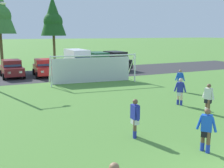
{
  "coord_description": "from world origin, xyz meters",
  "views": [
    {
      "loc": [
        -6.35,
        -4.47,
        4.27
      ],
      "look_at": [
        0.06,
        9.79,
        1.26
      ],
      "focal_mm": 42.28,
      "sensor_mm": 36.0,
      "label": 1
    }
  ],
  "objects": [
    {
      "name": "player_winger_left",
      "position": [
        6.15,
        11.03,
        0.82
      ],
      "size": [
        0.54,
        0.62,
        1.64
      ],
      "color": "#936B4C",
      "rests_on": "ground"
    },
    {
      "name": "parking_lot_strip",
      "position": [
        0.0,
        22.97,
        0.0
      ],
      "size": [
        52.0,
        8.4,
        0.01
      ],
      "primitive_type": "cube",
      "color": "#333335",
      "rests_on": "ground"
    },
    {
      "name": "player_striker_near",
      "position": [
        0.47,
        2.37,
        0.82
      ],
      "size": [
        0.51,
        0.64,
        1.64
      ],
      "color": "brown",
      "rests_on": "ground"
    },
    {
      "name": "player_midfield_center",
      "position": [
        -1.21,
        4.63,
        0.82
      ],
      "size": [
        0.26,
        0.73,
        1.64
      ],
      "color": "brown",
      "rests_on": "ground"
    },
    {
      "name": "parked_car_slot_center_left",
      "position": [
        2.1,
        23.76,
        1.34
      ],
      "size": [
        2.28,
        4.84,
        2.52
      ],
      "color": "silver",
      "rests_on": "ground"
    },
    {
      "name": "player_trailing_back",
      "position": [
        3.73,
        7.96,
        0.82
      ],
      "size": [
        0.56,
        0.6,
        1.64
      ],
      "color": "beige",
      "rests_on": "ground"
    },
    {
      "name": "tree_mid_left",
      "position": [
        1.71,
        33.74,
        6.51
      ],
      "size": [
        3.56,
        3.56,
        9.48
      ],
      "color": "brown",
      "rests_on": "ground"
    },
    {
      "name": "parked_car_slot_far_left",
      "position": [
        -4.8,
        23.08,
        0.88
      ],
      "size": [
        2.24,
        4.31,
        1.72
      ],
      "color": "maroon",
      "rests_on": "ground"
    },
    {
      "name": "parked_car_slot_center_right",
      "position": [
        6.92,
        23.98,
        1.11
      ],
      "size": [
        2.33,
        4.7,
        2.16
      ],
      "color": "black",
      "rests_on": "ground"
    },
    {
      "name": "parked_car_slot_center",
      "position": [
        4.52,
        23.53,
        1.11
      ],
      "size": [
        2.28,
        4.67,
        2.16
      ],
      "color": "#194C2D",
      "rests_on": "ground"
    },
    {
      "name": "ground_plane",
      "position": [
        0.0,
        15.0,
        0.0
      ],
      "size": [
        400.0,
        400.0,
        0.0
      ],
      "primitive_type": "plane",
      "color": "#518438"
    },
    {
      "name": "player_winger_right",
      "position": [
        3.99,
        5.93,
        0.82
      ],
      "size": [
        0.36,
        0.74,
        1.64
      ],
      "color": "brown",
      "rests_on": "ground"
    },
    {
      "name": "soccer_ball",
      "position": [
        2.57,
        4.83,
        0.11
      ],
      "size": [
        0.22,
        0.22,
        0.22
      ],
      "color": "white",
      "rests_on": "ground"
    },
    {
      "name": "parked_car_slot_left",
      "position": [
        -1.76,
        22.45,
        0.88
      ],
      "size": [
        2.12,
        4.24,
        1.72
      ],
      "color": "red",
      "rests_on": "ground"
    },
    {
      "name": "soccer_goal",
      "position": [
        1.46,
        17.02,
        1.29
      ],
      "size": [
        7.57,
        2.65,
        2.57
      ],
      "color": "white",
      "rests_on": "ground"
    }
  ]
}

